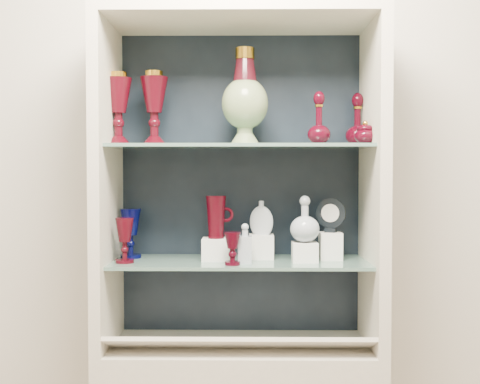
{
  "coord_description": "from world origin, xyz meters",
  "views": [
    {
      "loc": [
        0.03,
        -0.63,
        1.38
      ],
      "look_at": [
        0.0,
        1.53,
        1.3
      ],
      "focal_mm": 45.0,
      "sensor_mm": 36.0,
      "label": 1
    }
  ],
  "objects_px": {
    "pedestal_lamp_left": "(118,109)",
    "lidded_bowl": "(365,132)",
    "pedestal_lamp_right": "(154,108)",
    "cameo_medallion": "(331,215)",
    "flat_flask": "(261,217)",
    "ruby_goblet_tall": "(125,240)",
    "ruby_goblet_small": "(232,249)",
    "ruby_decanter_b": "(358,118)",
    "clear_round_decanter": "(305,220)",
    "ruby_pitcher": "(216,217)",
    "ruby_decanter_a": "(319,115)",
    "enamel_urn": "(245,97)",
    "cobalt_goblet": "(131,233)",
    "clear_square_bottle": "(245,243)"
  },
  "relations": [
    {
      "from": "pedestal_lamp_left",
      "to": "lidded_bowl",
      "type": "distance_m",
      "value": 0.89
    },
    {
      "from": "pedestal_lamp_right",
      "to": "cameo_medallion",
      "type": "bearing_deg",
      "value": 0.18
    },
    {
      "from": "lidded_bowl",
      "to": "flat_flask",
      "type": "distance_m",
      "value": 0.49
    },
    {
      "from": "ruby_goblet_tall",
      "to": "ruby_goblet_small",
      "type": "height_order",
      "value": "ruby_goblet_tall"
    },
    {
      "from": "ruby_decanter_b",
      "to": "cameo_medallion",
      "type": "bearing_deg",
      "value": -150.45
    },
    {
      "from": "ruby_decanter_b",
      "to": "ruby_goblet_small",
      "type": "height_order",
      "value": "ruby_decanter_b"
    },
    {
      "from": "ruby_decanter_b",
      "to": "clear_round_decanter",
      "type": "bearing_deg",
      "value": -150.37
    },
    {
      "from": "ruby_pitcher",
      "to": "clear_round_decanter",
      "type": "relative_size",
      "value": 0.98
    },
    {
      "from": "ruby_decanter_a",
      "to": "ruby_decanter_b",
      "type": "xyz_separation_m",
      "value": [
        0.16,
        0.13,
        -0.0
      ]
    },
    {
      "from": "enamel_urn",
      "to": "clear_round_decanter",
      "type": "bearing_deg",
      "value": -6.88
    },
    {
      "from": "ruby_goblet_tall",
      "to": "flat_flask",
      "type": "xyz_separation_m",
      "value": [
        0.49,
        0.11,
        0.07
      ]
    },
    {
      "from": "pedestal_lamp_right",
      "to": "cameo_medallion",
      "type": "height_order",
      "value": "pedestal_lamp_right"
    },
    {
      "from": "ruby_decanter_b",
      "to": "cobalt_goblet",
      "type": "distance_m",
      "value": 0.95
    },
    {
      "from": "cobalt_goblet",
      "to": "ruby_pitcher",
      "type": "height_order",
      "value": "ruby_pitcher"
    },
    {
      "from": "pedestal_lamp_right",
      "to": "flat_flask",
      "type": "bearing_deg",
      "value": 3.0
    },
    {
      "from": "pedestal_lamp_left",
      "to": "ruby_goblet_tall",
      "type": "relative_size",
      "value": 1.63
    },
    {
      "from": "pedestal_lamp_right",
      "to": "clear_square_bottle",
      "type": "distance_m",
      "value": 0.6
    },
    {
      "from": "ruby_decanter_b",
      "to": "enamel_urn",
      "type": "bearing_deg",
      "value": -167.71
    },
    {
      "from": "ruby_goblet_tall",
      "to": "ruby_decanter_a",
      "type": "bearing_deg",
      "value": 2.2
    },
    {
      "from": "enamel_urn",
      "to": "pedestal_lamp_right",
      "type": "bearing_deg",
      "value": 174.94
    },
    {
      "from": "ruby_decanter_b",
      "to": "lidded_bowl",
      "type": "relative_size",
      "value": 2.51
    },
    {
      "from": "enamel_urn",
      "to": "pedestal_lamp_left",
      "type": "bearing_deg",
      "value": -179.94
    },
    {
      "from": "ruby_decanter_b",
      "to": "flat_flask",
      "type": "bearing_deg",
      "value": -173.36
    },
    {
      "from": "ruby_goblet_tall",
      "to": "clear_square_bottle",
      "type": "distance_m",
      "value": 0.43
    },
    {
      "from": "clear_round_decanter",
      "to": "cameo_medallion",
      "type": "xyz_separation_m",
      "value": [
        0.1,
        0.06,
        0.02
      ]
    },
    {
      "from": "ruby_goblet_small",
      "to": "clear_round_decanter",
      "type": "relative_size",
      "value": 0.71
    },
    {
      "from": "clear_round_decanter",
      "to": "cameo_medallion",
      "type": "bearing_deg",
      "value": 29.72
    },
    {
      "from": "pedestal_lamp_left",
      "to": "ruby_decanter_b",
      "type": "height_order",
      "value": "pedestal_lamp_left"
    },
    {
      "from": "ruby_decanter_a",
      "to": "flat_flask",
      "type": "height_order",
      "value": "ruby_decanter_a"
    },
    {
      "from": "ruby_goblet_tall",
      "to": "ruby_decanter_b",
      "type": "bearing_deg",
      "value": 10.14
    },
    {
      "from": "lidded_bowl",
      "to": "ruby_goblet_tall",
      "type": "relative_size",
      "value": 0.52
    },
    {
      "from": "ruby_decanter_a",
      "to": "ruby_decanter_b",
      "type": "bearing_deg",
      "value": 38.15
    },
    {
      "from": "flat_flask",
      "to": "cobalt_goblet",
      "type": "bearing_deg",
      "value": -159.42
    },
    {
      "from": "ruby_pitcher",
      "to": "enamel_urn",
      "type": "bearing_deg",
      "value": -11.51
    },
    {
      "from": "ruby_goblet_tall",
      "to": "clear_square_bottle",
      "type": "height_order",
      "value": "ruby_goblet_tall"
    },
    {
      "from": "flat_flask",
      "to": "cameo_medallion",
      "type": "height_order",
      "value": "cameo_medallion"
    },
    {
      "from": "pedestal_lamp_right",
      "to": "ruby_decanter_b",
      "type": "distance_m",
      "value": 0.76
    },
    {
      "from": "enamel_urn",
      "to": "ruby_pitcher",
      "type": "relative_size",
      "value": 2.22
    },
    {
      "from": "pedestal_lamp_left",
      "to": "flat_flask",
      "type": "xyz_separation_m",
      "value": [
        0.52,
        0.05,
        -0.4
      ]
    },
    {
      "from": "ruby_decanter_b",
      "to": "ruby_goblet_small",
      "type": "xyz_separation_m",
      "value": [
        -0.47,
        -0.2,
        -0.47
      ]
    },
    {
      "from": "pedestal_lamp_left",
      "to": "enamel_urn",
      "type": "distance_m",
      "value": 0.46
    },
    {
      "from": "clear_square_bottle",
      "to": "cameo_medallion",
      "type": "xyz_separation_m",
      "value": [
        0.31,
        0.1,
        0.1
      ]
    },
    {
      "from": "ruby_decanter_b",
      "to": "ruby_goblet_tall",
      "type": "height_order",
      "value": "ruby_decanter_b"
    },
    {
      "from": "pedestal_lamp_right",
      "to": "clear_round_decanter",
      "type": "height_order",
      "value": "pedestal_lamp_right"
    },
    {
      "from": "lidded_bowl",
      "to": "cameo_medallion",
      "type": "relative_size",
      "value": 0.64
    },
    {
      "from": "pedestal_lamp_left",
      "to": "enamel_urn",
      "type": "bearing_deg",
      "value": 0.06
    },
    {
      "from": "enamel_urn",
      "to": "ruby_decanter_b",
      "type": "distance_m",
      "value": 0.44
    },
    {
      "from": "cobalt_goblet",
      "to": "cameo_medallion",
      "type": "bearing_deg",
      "value": -2.48
    },
    {
      "from": "pedestal_lamp_right",
      "to": "ruby_goblet_small",
      "type": "bearing_deg",
      "value": -24.57
    },
    {
      "from": "pedestal_lamp_left",
      "to": "ruby_pitcher",
      "type": "xyz_separation_m",
      "value": [
        0.35,
        0.01,
        -0.39
      ]
    }
  ]
}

